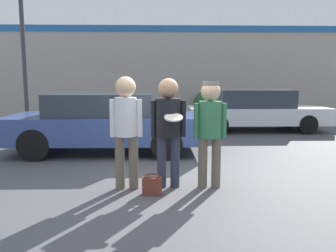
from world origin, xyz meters
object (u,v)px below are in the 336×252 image
Objects in this scene: person_right at (210,124)px; shrub at (207,104)px; person_left at (126,122)px; street_lamp at (30,17)px; handbag at (152,185)px; parked_car_far at (255,110)px; person_middle_with_frisbee at (168,122)px; parked_car_near at (106,122)px.

person_right reaches higher than shrub.
person_left is 0.32× the size of street_lamp.
handbag is (-2.39, -10.73, -0.50)m from shrub.
parked_car_far is 3.65× the size of shrub.
person_right is at bearing 20.29° from handbag.
parked_car_far is at bearing 61.99° from handbag.
person_left is 0.68m from person_middle_with_frisbee.
street_lamp is at bearing 125.67° from person_left.
person_left is 10.81m from shrub.
street_lamp is at bearing -132.55° from shrub.
shrub is (-1.10, 4.17, -0.07)m from parked_car_far.
person_middle_with_frisbee is 0.67m from person_right.
parked_car_far is 7.70m from street_lamp.
person_middle_with_frisbee reaches higher than handbag.
handbag is at bearing -159.71° from person_right.
handbag is (1.20, -3.10, -0.59)m from parked_car_near.
person_middle_with_frisbee is 3.11m from parked_car_near.
parked_car_far is (2.56, 6.22, -0.33)m from person_right.
person_left is 1.04× the size of person_right.
person_middle_with_frisbee is 5.96m from street_lamp.
parked_car_far is at bearing 58.04° from person_left.
person_right is 3.49m from parked_car_near.
person_left is 0.38× the size of parked_car_far.
person_left is at bearing -174.56° from person_middle_with_frisbee.
person_left is 2.92m from parked_car_near.
person_right is 0.31× the size of street_lamp.
parked_car_near is at bearing 127.65° from person_right.
person_middle_with_frisbee is 1.37× the size of shrub.
street_lamp reaches higher than person_middle_with_frisbee.
person_middle_with_frisbee is at bearing -101.63° from shrub.
person_right is at bearing 1.60° from person_left.
parked_car_near is (-0.78, 2.79, -0.35)m from person_left.
person_left is 5.85× the size of handbag.
parked_car_near is at bearing 111.10° from handbag.
person_right is 0.37× the size of parked_car_near.
person_middle_with_frisbee reaches higher than shrub.
parked_car_near is (-2.13, 2.76, -0.31)m from person_right.
shrub is at bearing 74.95° from person_left.
person_middle_with_frisbee reaches higher than parked_car_near.
parked_car_near is at bearing -143.53° from parked_car_far.
person_left is 1.39× the size of shrub.
person_middle_with_frisbee is 0.32× the size of street_lamp.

